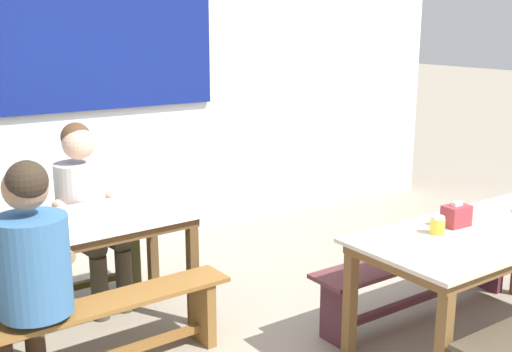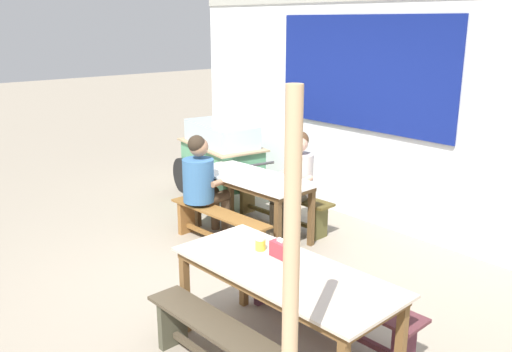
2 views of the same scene
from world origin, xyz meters
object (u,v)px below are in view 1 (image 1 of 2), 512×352
at_px(bench_far_front, 106,327).
at_px(bench_near_back, 420,272).
at_px(dining_table_near, 493,239).
at_px(person_left_back_turned, 29,263).
at_px(soup_bowl, 39,226).
at_px(tissue_box, 456,216).
at_px(bench_far_back, 44,267).
at_px(person_center_facing, 86,203).
at_px(condiment_jar, 437,225).
at_px(dining_table_far, 67,235).

distance_m(bench_far_front, bench_near_back, 2.01).
relative_size(dining_table_near, person_left_back_turned, 1.45).
bearing_deg(soup_bowl, tissue_box, -30.88).
relative_size(dining_table_near, bench_near_back, 1.07).
xyz_separation_m(bench_far_front, person_left_back_turned, (-0.36, 0.03, 0.43)).
xyz_separation_m(dining_table_near, bench_far_back, (-2.07, 1.90, -0.38)).
bearing_deg(person_center_facing, condiment_jar, -51.48).
xyz_separation_m(bench_far_front, soup_bowl, (-0.20, 0.45, 0.48)).
bearing_deg(bench_near_back, person_left_back_turned, 169.90).
bearing_deg(bench_near_back, dining_table_near, -87.44).
xyz_separation_m(person_center_facing, condiment_jar, (1.40, -1.76, 0.09)).
relative_size(dining_table_far, bench_far_front, 1.07).
relative_size(dining_table_far, person_center_facing, 1.27).
bearing_deg(bench_far_back, dining_table_far, -86.31).
xyz_separation_m(bench_near_back, person_center_facing, (-1.75, 1.34, 0.41)).
distance_m(dining_table_near, condiment_jar, 0.40).
distance_m(condiment_jar, soup_bowl, 2.21).
distance_m(dining_table_near, bench_far_front, 2.22).
height_order(person_center_facing, condiment_jar, person_center_facing).
height_order(bench_near_back, soup_bowl, soup_bowl).
xyz_separation_m(dining_table_near, person_center_facing, (-1.77, 1.85, 0.03)).
bearing_deg(tissue_box, dining_table_far, 145.70).
relative_size(bench_far_back, person_left_back_turned, 1.20).
bearing_deg(bench_far_back, dining_table_near, -42.65).
relative_size(bench_far_back, condiment_jar, 14.77).
bearing_deg(dining_table_far, bench_far_back, 93.69).
bearing_deg(person_left_back_turned, condiment_jar, -22.71).
xyz_separation_m(dining_table_far, person_left_back_turned, (-0.32, -0.47, 0.05)).
relative_size(bench_near_back, person_left_back_turned, 1.36).
bearing_deg(person_center_facing, dining_table_near, -46.28).
height_order(person_left_back_turned, tissue_box, person_left_back_turned).
distance_m(dining_table_far, condiment_jar, 2.12).
bearing_deg(person_left_back_turned, soup_bowl, 69.59).
distance_m(dining_table_far, dining_table_near, 2.47).
relative_size(dining_table_far, bench_near_back, 0.93).
distance_m(bench_far_front, condiment_jar, 1.88).
distance_m(person_center_facing, condiment_jar, 2.25).
bearing_deg(soup_bowl, person_left_back_turned, -110.41).
height_order(dining_table_far, bench_far_back, dining_table_far).
distance_m(bench_far_back, person_center_facing, 0.50).
distance_m(bench_near_back, person_center_facing, 2.24).
bearing_deg(bench_far_front, bench_near_back, -10.90).
height_order(person_center_facing, soup_bowl, person_center_facing).
relative_size(dining_table_near, soup_bowl, 11.53).
distance_m(dining_table_far, soup_bowl, 0.20).
relative_size(bench_far_back, soup_bowl, 9.58).
distance_m(dining_table_near, person_left_back_turned, 2.53).
xyz_separation_m(bench_near_back, condiment_jar, (-0.35, -0.42, 0.50)).
xyz_separation_m(bench_far_front, bench_near_back, (1.98, -0.38, 0.01)).
bearing_deg(soup_bowl, dining_table_far, 18.42).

